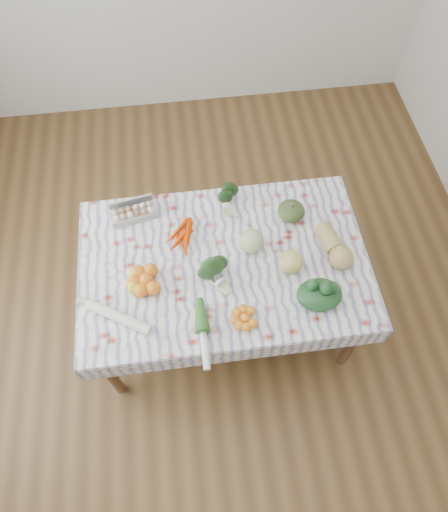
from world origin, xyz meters
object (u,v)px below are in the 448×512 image
(kabocha_squash, at_px, (291,211))
(butternut_squash, at_px, (335,246))
(egg_carton, at_px, (134,214))
(cabbage, at_px, (251,241))
(grapefruit, at_px, (291,262))
(dining_table, at_px, (224,268))

(kabocha_squash, distance_m, butternut_squash, 0.34)
(egg_carton, bearing_deg, butternut_squash, -29.48)
(cabbage, height_order, grapefruit, cabbage)
(egg_carton, xyz_separation_m, kabocha_squash, (0.94, -0.11, 0.02))
(butternut_squash, xyz_separation_m, grapefruit, (-0.27, -0.07, -0.00))
(cabbage, bearing_deg, egg_carton, 155.44)
(cabbage, relative_size, butternut_squash, 0.47)
(dining_table, distance_m, egg_carton, 0.63)
(dining_table, relative_size, kabocha_squash, 9.91)
(butternut_squash, bearing_deg, egg_carton, 145.98)
(dining_table, distance_m, cabbage, 0.24)
(egg_carton, height_order, cabbage, cabbage)
(butternut_squash, bearing_deg, grapefruit, -179.75)
(kabocha_squash, bearing_deg, dining_table, -149.32)
(grapefruit, bearing_deg, cabbage, 140.72)
(dining_table, relative_size, egg_carton, 5.90)
(grapefruit, bearing_deg, egg_carton, 151.64)
(egg_carton, distance_m, butternut_squash, 1.20)
(egg_carton, relative_size, kabocha_squash, 1.68)
(egg_carton, bearing_deg, dining_table, -47.13)
(egg_carton, xyz_separation_m, cabbage, (0.66, -0.30, 0.03))
(cabbage, height_order, butternut_squash, cabbage)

